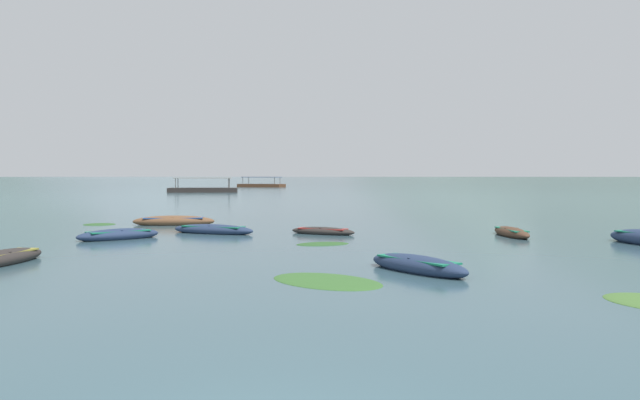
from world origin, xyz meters
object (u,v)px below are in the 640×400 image
object	(u,v)px
ferry_0	(203,190)
rowboat_6	(213,230)
rowboat_8	(511,233)
rowboat_2	(1,259)
rowboat_0	(119,235)
rowboat_5	(418,265)
rowboat_1	(323,231)
rowboat_4	(174,221)
ferry_2	(261,185)

from	to	relation	value
ferry_0	rowboat_6	bearing A→B (deg)	-76.28
rowboat_8	ferry_0	distance (m)	77.88
rowboat_2	ferry_0	size ratio (longest dim) A/B	0.36
rowboat_0	rowboat_8	world-z (taller)	rowboat_0
rowboat_0	rowboat_8	size ratio (longest dim) A/B	0.91
rowboat_0	rowboat_5	xyz separation A→B (m)	(11.95, -8.67, 0.01)
rowboat_5	ferry_0	size ratio (longest dim) A/B	0.32
rowboat_1	rowboat_4	bearing A→B (deg)	149.17
rowboat_1	rowboat_6	bearing A→B (deg)	178.76
rowboat_5	rowboat_6	bearing A→B (deg)	126.26
rowboat_1	rowboat_8	bearing A→B (deg)	-3.45
rowboat_5	rowboat_6	size ratio (longest dim) A/B	0.83
rowboat_6	ferry_0	bearing A→B (deg)	103.72
rowboat_4	rowboat_8	distance (m)	17.99
rowboat_0	rowboat_1	bearing A→B (deg)	17.53
rowboat_6	ferry_2	xyz separation A→B (m)	(-14.29, 115.32, 0.27)
ferry_2	rowboat_4	bearing A→B (deg)	-84.32
rowboat_6	rowboat_8	bearing A→B (deg)	-2.62
rowboat_4	ferry_0	bearing A→B (deg)	101.99
rowboat_5	rowboat_6	distance (m)	14.30
rowboat_1	rowboat_5	bearing A→B (deg)	-74.12
rowboat_1	rowboat_4	size ratio (longest dim) A/B	0.72
rowboat_0	rowboat_1	size ratio (longest dim) A/B	1.04
rowboat_8	ferry_0	bearing A→B (deg)	113.51
rowboat_0	rowboat_6	size ratio (longest dim) A/B	0.79
rowboat_2	rowboat_6	world-z (taller)	rowboat_2
rowboat_8	rowboat_6	bearing A→B (deg)	177.38
rowboat_6	rowboat_8	world-z (taller)	rowboat_6
rowboat_5	rowboat_4	bearing A→B (deg)	125.48
rowboat_6	ferry_0	size ratio (longest dim) A/B	0.39
rowboat_2	rowboat_4	size ratio (longest dim) A/B	0.89
rowboat_1	ferry_0	world-z (taller)	ferry_0
rowboat_8	rowboat_1	bearing A→B (deg)	176.55
rowboat_4	rowboat_1	bearing A→B (deg)	-30.83
rowboat_6	rowboat_8	distance (m)	13.81
rowboat_2	rowboat_1	bearing A→B (deg)	48.14
rowboat_5	ferry_2	size ratio (longest dim) A/B	0.32
rowboat_6	ferry_2	world-z (taller)	ferry_2
rowboat_0	rowboat_5	world-z (taller)	rowboat_5
rowboat_1	rowboat_0	bearing A→B (deg)	-162.47
ferry_0	rowboat_1	bearing A→B (deg)	-72.40
rowboat_0	rowboat_1	world-z (taller)	rowboat_0
rowboat_6	ferry_2	distance (m)	116.20
rowboat_8	ferry_2	distance (m)	119.30
ferry_2	rowboat_6	bearing A→B (deg)	-82.94
rowboat_8	rowboat_0	bearing A→B (deg)	-172.65
rowboat_2	rowboat_5	xyz separation A→B (m)	(12.73, -0.83, 0.01)
rowboat_1	rowboat_2	xyz separation A→B (m)	(-9.48, -10.58, 0.04)
ferry_0	rowboat_0	bearing A→B (deg)	-79.40
rowboat_2	ferry_2	xyz separation A→B (m)	(-10.01, 126.02, 0.27)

